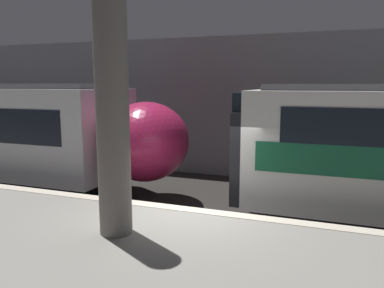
% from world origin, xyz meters
% --- Properties ---
extents(ground_plane, '(120.00, 120.00, 0.00)m').
position_xyz_m(ground_plane, '(0.00, 0.00, 0.00)').
color(ground_plane, '#282623').
extents(platform, '(40.00, 4.77, 0.94)m').
position_xyz_m(platform, '(0.00, -2.38, 0.46)').
color(platform, gray).
rests_on(platform, ground).
extents(station_rear_barrier, '(50.00, 0.15, 5.14)m').
position_xyz_m(station_rear_barrier, '(0.00, 6.51, 2.57)').
color(station_rear_barrier, gray).
rests_on(station_rear_barrier, ground).
extents(support_pillar_near, '(0.55, 0.55, 3.98)m').
position_xyz_m(support_pillar_near, '(-0.69, -1.67, 2.92)').
color(support_pillar_near, slate).
rests_on(support_pillar_near, platform).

